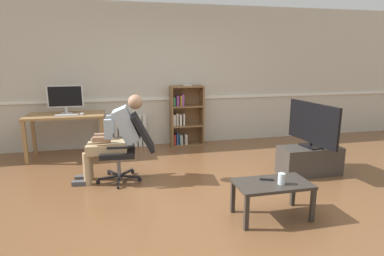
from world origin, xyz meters
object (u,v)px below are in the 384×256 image
object	(u,v)px
keyboard	(67,115)
tv_screen	(312,124)
computer_desk	(66,120)
spare_remote	(267,179)
radiator	(123,131)
person_seated	(115,136)
bookshelf	(184,117)
office_chair	(129,145)
coffee_table	(272,187)
imac_monitor	(65,97)
drinking_glass	(282,179)
computer_mouse	(82,114)
tv_stand	(309,160)

from	to	relation	value
keyboard	tv_screen	bearing A→B (deg)	-23.80
computer_desk	spare_remote	bearing A→B (deg)	-48.18
radiator	person_seated	bearing A→B (deg)	-94.13
bookshelf	person_seated	bearing A→B (deg)	-128.83
office_chair	coffee_table	xyz separation A→B (m)	(1.46, -1.45, -0.17)
imac_monitor	drinking_glass	distance (m)	3.93
computer_mouse	radiator	world-z (taller)	computer_mouse
tv_screen	office_chair	bearing A→B (deg)	76.15
imac_monitor	bookshelf	size ratio (longest dim) A/B	0.49
tv_stand	spare_remote	world-z (taller)	same
radiator	drinking_glass	xyz separation A→B (m)	(1.59, -3.26, 0.15)
radiator	computer_mouse	bearing A→B (deg)	-142.95
computer_desk	radiator	size ratio (longest dim) A/B	1.44
computer_mouse	coffee_table	distance (m)	3.50
drinking_glass	computer_mouse	bearing A→B (deg)	129.41
computer_mouse	drinking_glass	xyz separation A→B (m)	(2.26, -2.75, -0.31)
radiator	tv_screen	xyz separation A→B (m)	(2.68, -2.12, 0.45)
bookshelf	radiator	size ratio (longest dim) A/B	1.34
coffee_table	computer_mouse	bearing A→B (deg)	129.23
computer_mouse	spare_remote	distance (m)	3.41
person_seated	keyboard	bearing A→B (deg)	-142.40
computer_desk	keyboard	world-z (taller)	keyboard
tv_screen	spare_remote	bearing A→B (deg)	124.35
bookshelf	office_chair	xyz separation A→B (m)	(-1.13, -1.65, -0.05)
office_chair	tv_screen	size ratio (longest dim) A/B	0.93
radiator	tv_screen	bearing A→B (deg)	-38.28
keyboard	bookshelf	size ratio (longest dim) A/B	0.31
tv_screen	bookshelf	bearing A→B (deg)	30.57
person_seated	tv_screen	xyz separation A→B (m)	(2.81, -0.38, 0.11)
keyboard	computer_mouse	size ratio (longest dim) A/B	3.69
imac_monitor	computer_mouse	size ratio (longest dim) A/B	5.92
drinking_glass	spare_remote	size ratio (longest dim) A/B	0.80
computer_desk	tv_screen	bearing A→B (deg)	-25.37
person_seated	coffee_table	size ratio (longest dim) A/B	1.51
coffee_table	office_chair	bearing A→B (deg)	135.11
bookshelf	drinking_glass	xyz separation A→B (m)	(0.40, -3.17, -0.11)
computer_desk	office_chair	world-z (taller)	office_chair
imac_monitor	coffee_table	size ratio (longest dim) A/B	0.73
tv_screen	spare_remote	world-z (taller)	tv_screen
radiator	coffee_table	size ratio (longest dim) A/B	1.11
office_chair	coffee_table	size ratio (longest dim) A/B	1.19
person_seated	spare_remote	world-z (taller)	person_seated
tv_screen	coffee_table	size ratio (longest dim) A/B	1.28
imac_monitor	person_seated	distance (m)	1.69
computer_mouse	coffee_table	xyz separation A→B (m)	(2.20, -2.69, -0.43)
computer_mouse	person_seated	bearing A→B (deg)	-65.80
office_chair	spare_remote	bearing A→B (deg)	50.30
coffee_table	drinking_glass	world-z (taller)	drinking_glass
computer_mouse	bookshelf	xyz separation A→B (m)	(1.87, 0.41, -0.20)
spare_remote	office_chair	bearing A→B (deg)	-112.36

